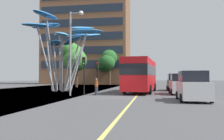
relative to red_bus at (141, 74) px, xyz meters
name	(u,v)px	position (x,y,z in m)	size (l,w,h in m)	color
ground	(110,98)	(-2.32, -6.77, -2.15)	(120.00, 240.00, 0.10)	#4C4C4F
red_bus	(141,74)	(0.00, 0.00, 0.00)	(3.48, 10.52, 3.84)	red
leaf_sculpture	(64,35)	(-9.43, 1.01, 4.84)	(9.76, 10.95, 8.98)	#9EA0A5
traffic_light_kerb_near	(84,67)	(-5.32, -4.27, 0.55)	(0.28, 0.42, 3.66)	black
traffic_light_kerb_far	(97,70)	(-4.83, -0.67, 0.39)	(0.28, 0.42, 3.42)	black
car_parked_near	(193,87)	(4.11, -9.04, -1.10)	(2.09, 4.42, 2.13)	silver
car_parked_mid	(180,85)	(3.97, -2.23, -1.15)	(1.98, 4.26, 2.01)	silver
car_parked_far	(175,83)	(4.12, 4.59, -1.09)	(1.98, 4.40, 2.16)	#2D5138
street_lamp	(73,42)	(-5.90, -5.84, 2.83)	(1.31, 0.44, 7.80)	gray
tree_pavement_near	(73,56)	(-11.88, 11.94, 3.18)	(4.50, 4.11, 7.76)	brown
tree_pavement_far	(107,62)	(-8.82, 26.18, 3.09)	(4.72, 4.53, 7.99)	brown
pedestrian	(96,87)	(-3.94, -4.78, -1.30)	(0.34, 0.34, 1.60)	#2D3342
backdrop_building	(88,40)	(-15.37, 33.56, 9.50)	(21.29, 11.84, 23.18)	brown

